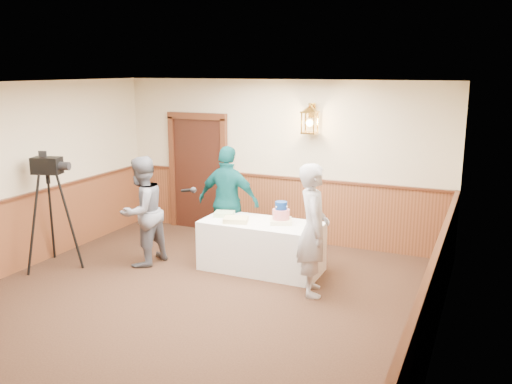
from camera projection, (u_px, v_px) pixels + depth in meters
ground at (174, 317)px, 6.65m from camera, size 7.00×7.00×0.00m
room_shell at (186, 188)px, 6.74m from camera, size 6.02×7.02×2.81m
display_table at (261, 246)px, 8.12m from camera, size 1.80×0.80×0.75m
tiered_cake at (281, 215)px, 7.96m from camera, size 0.41×0.41×0.32m
sheet_cake_yellow at (236, 220)px, 8.03m from camera, size 0.41×0.36×0.07m
sheet_cake_green at (224, 214)px, 8.35m from camera, size 0.34×0.30×0.07m
interviewer at (142, 211)px, 8.26m from camera, size 1.51×0.90×1.69m
baker at (313, 230)px, 7.17m from camera, size 0.65×0.77×1.78m
assistant_p at (228, 202)px, 8.66m from camera, size 1.05×0.45×1.79m
tv_camera_rig at (52, 219)px, 8.16m from camera, size 0.67×0.62×1.70m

